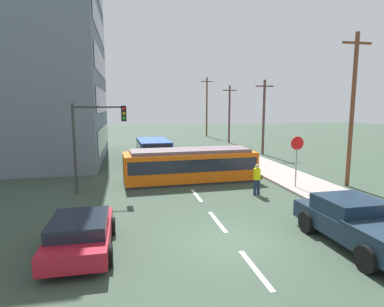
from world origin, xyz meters
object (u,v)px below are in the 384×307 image
object	(u,v)px
parked_sedan_near	(80,233)
utility_pole_mid	(264,116)
pedestrian_crossing	(257,178)
utility_pole_far	(229,113)
stop_sign	(297,151)
utility_pole_distant	(207,106)
streetcar_tram	(190,165)
traffic_light_mast	(96,130)
utility_pole_near	(352,108)
pickup_truck_parked	(359,224)
city_bus	(154,149)

from	to	relation	value
parked_sedan_near	utility_pole_mid	world-z (taller)	utility_pole_mid
pedestrian_crossing	utility_pole_far	size ratio (longest dim) A/B	0.23
stop_sign	utility_pole_distant	bearing A→B (deg)	84.86
streetcar_tram	stop_sign	distance (m)	6.40
streetcar_tram	utility_pole_far	bearing A→B (deg)	65.59
traffic_light_mast	utility_pole_near	xyz separation A→B (m)	(14.35, -1.52, 1.16)
parked_sedan_near	traffic_light_mast	size ratio (longest dim) A/B	0.84
stop_sign	traffic_light_mast	bearing A→B (deg)	171.97
pedestrian_crossing	stop_sign	distance (m)	3.02
parked_sedan_near	utility_pole_mid	xyz separation A→B (m)	(14.60, 18.70, 3.12)
pickup_truck_parked	utility_pole_far	xyz separation A→B (m)	(5.32, 30.34, 2.98)
traffic_light_mast	utility_pole_far	bearing A→B (deg)	55.89
city_bus	utility_pole_near	bearing A→B (deg)	-45.99
parked_sedan_near	utility_pole_far	xyz separation A→B (m)	(14.47, 28.85, 3.16)
utility_pole_distant	city_bus	bearing A→B (deg)	-115.24
pickup_truck_parked	utility_pole_distant	size ratio (longest dim) A/B	0.57
utility_pole_mid	pedestrian_crossing	bearing A→B (deg)	-114.99
utility_pole_near	pickup_truck_parked	bearing A→B (deg)	-124.93
stop_sign	utility_pole_distant	size ratio (longest dim) A/B	0.32
pickup_truck_parked	streetcar_tram	bearing A→B (deg)	109.64
parked_sedan_near	traffic_light_mast	world-z (taller)	traffic_light_mast
utility_pole_near	utility_pole_far	bearing A→B (deg)	89.64
utility_pole_far	parked_sedan_near	bearing A→B (deg)	-116.63
utility_pole_near	utility_pole_distant	xyz separation A→B (m)	(-0.47, 32.16, 0.07)
pedestrian_crossing	utility_pole_distant	xyz separation A→B (m)	(5.55, 32.91, 3.71)
stop_sign	utility_pole_distant	distance (m)	32.41
streetcar_tram	utility_pole_mid	bearing A→B (deg)	46.79
streetcar_tram	utility_pole_near	xyz separation A→B (m)	(8.90, -3.00, 3.51)
pedestrian_crossing	stop_sign	bearing A→B (deg)	15.35
pedestrian_crossing	city_bus	bearing A→B (deg)	111.07
pedestrian_crossing	utility_pole_distant	bearing A→B (deg)	80.42
utility_pole_far	pickup_truck_parked	bearing A→B (deg)	-99.95
parked_sedan_near	utility_pole_far	size ratio (longest dim) A/B	0.57
stop_sign	parked_sedan_near	bearing A→B (deg)	-151.69
utility_pole_distant	utility_pole_near	bearing A→B (deg)	-89.16
city_bus	traffic_light_mast	xyz separation A→B (m)	(-3.85, -9.35, 2.36)
stop_sign	utility_pole_near	xyz separation A→B (m)	(3.37, 0.03, 2.38)
traffic_light_mast	utility_pole_mid	xyz separation A→B (m)	(14.63, 11.25, 0.33)
parked_sedan_near	utility_pole_near	bearing A→B (deg)	22.48
pickup_truck_parked	city_bus	bearing A→B (deg)	106.23
stop_sign	utility_pole_near	bearing A→B (deg)	0.45
streetcar_tram	utility_pole_far	world-z (taller)	utility_pole_far
pedestrian_crossing	utility_pole_far	world-z (taller)	utility_pole_far
streetcar_tram	city_bus	distance (m)	8.04
pickup_truck_parked	utility_pole_mid	bearing A→B (deg)	74.87
traffic_light_mast	utility_pole_distant	distance (m)	33.65
city_bus	pickup_truck_parked	xyz separation A→B (m)	(5.33, -18.29, -0.26)
city_bus	pickup_truck_parked	distance (m)	19.05
pedestrian_crossing	utility_pole_near	xyz separation A→B (m)	(6.02, 0.76, 3.63)
utility_pole_far	pedestrian_crossing	bearing A→B (deg)	-104.60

